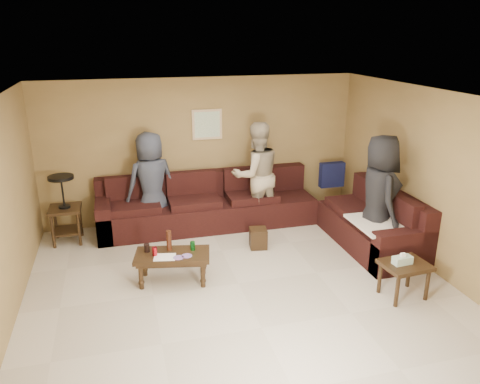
{
  "coord_description": "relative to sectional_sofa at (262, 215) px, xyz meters",
  "views": [
    {
      "loc": [
        -1.42,
        -5.37,
        3.22
      ],
      "look_at": [
        0.25,
        0.85,
        1.0
      ],
      "focal_mm": 35.0,
      "sensor_mm": 36.0,
      "label": 1
    }
  ],
  "objects": [
    {
      "name": "wall_art",
      "position": [
        -0.71,
        0.96,
        1.37
      ],
      "size": [
        0.52,
        0.04,
        0.52
      ],
      "color": "tan",
      "rests_on": "ground"
    },
    {
      "name": "sectional_sofa",
      "position": [
        0.0,
        0.0,
        0.0
      ],
      "size": [
        4.65,
        2.9,
        0.97
      ],
      "color": "black",
      "rests_on": "ground"
    },
    {
      "name": "person_middle",
      "position": [
        0.01,
        0.39,
        0.58
      ],
      "size": [
        0.96,
        0.79,
        1.81
      ],
      "primitive_type": "imported",
      "rotation": [
        0.0,
        0.0,
        3.26
      ],
      "color": "tan",
      "rests_on": "ground"
    },
    {
      "name": "person_left",
      "position": [
        -1.75,
        0.58,
        0.53
      ],
      "size": [
        0.96,
        0.78,
        1.7
      ],
      "primitive_type": "imported",
      "rotation": [
        0.0,
        0.0,
        3.46
      ],
      "color": "#313544",
      "rests_on": "ground"
    },
    {
      "name": "waste_bin",
      "position": [
        -0.23,
        -0.52,
        -0.17
      ],
      "size": [
        0.3,
        0.3,
        0.31
      ],
      "primitive_type": "cube",
      "rotation": [
        0.0,
        0.0,
        -0.16
      ],
      "color": "#301E10",
      "rests_on": "ground"
    },
    {
      "name": "person_right",
      "position": [
        1.41,
        -1.17,
        0.6
      ],
      "size": [
        0.71,
        0.98,
        1.84
      ],
      "primitive_type": "imported",
      "rotation": [
        0.0,
        0.0,
        1.42
      ],
      "color": "black",
      "rests_on": "ground"
    },
    {
      "name": "coffee_table",
      "position": [
        -1.65,
        -1.21,
        0.03
      ],
      "size": [
        1.07,
        0.68,
        0.69
      ],
      "rotation": [
        0.0,
        0.0,
        -0.2
      ],
      "color": "#301E10",
      "rests_on": "ground"
    },
    {
      "name": "end_table_left",
      "position": [
        -3.12,
        0.48,
        0.25
      ],
      "size": [
        0.49,
        0.49,
        1.11
      ],
      "rotation": [
        0.0,
        0.0,
        -0.01
      ],
      "color": "#301E10",
      "rests_on": "ground"
    },
    {
      "name": "side_table_right",
      "position": [
        1.12,
        -2.36,
        0.08
      ],
      "size": [
        0.6,
        0.51,
        0.61
      ],
      "rotation": [
        0.0,
        0.0,
        0.08
      ],
      "color": "#301E10",
      "rests_on": "ground"
    },
    {
      "name": "room",
      "position": [
        -0.81,
        -1.52,
        1.34
      ],
      "size": [
        5.6,
        5.5,
        2.5
      ],
      "color": "beige",
      "rests_on": "ground"
    }
  ]
}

